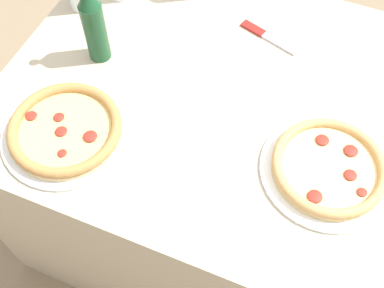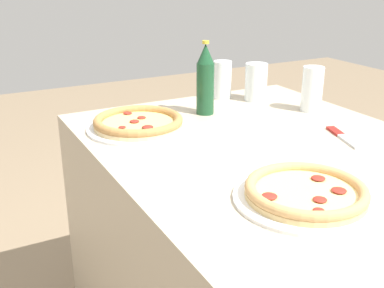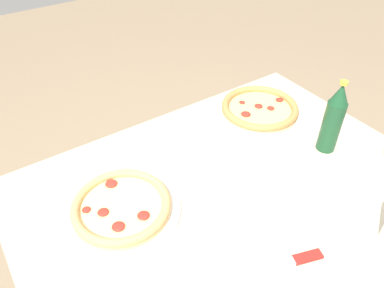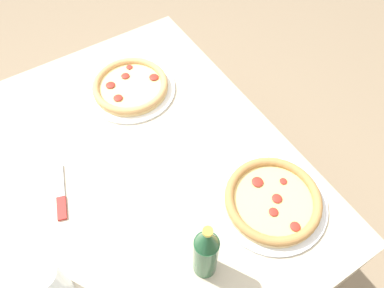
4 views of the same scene
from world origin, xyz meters
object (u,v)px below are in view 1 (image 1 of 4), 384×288
Objects in this scene: pizza_pepperoni at (329,168)px; beer_bottle at (93,23)px; knife at (266,36)px; pizza_margherita at (66,130)px.

pizza_pepperoni is 1.27× the size of beer_bottle.
beer_bottle is (0.66, -0.12, 0.10)m from pizza_pepperoni.
pizza_pepperoni is 1.74× the size of knife.
beer_bottle is (0.05, -0.26, 0.10)m from pizza_margherita.
pizza_margherita is (0.61, 0.14, 0.00)m from pizza_pepperoni.
knife is (0.26, -0.36, -0.01)m from pizza_pepperoni.
knife is (-0.40, -0.24, -0.11)m from beer_bottle.
beer_bottle reaches higher than pizza_margherita.
pizza_pepperoni reaches higher than knife.
beer_bottle reaches higher than knife.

